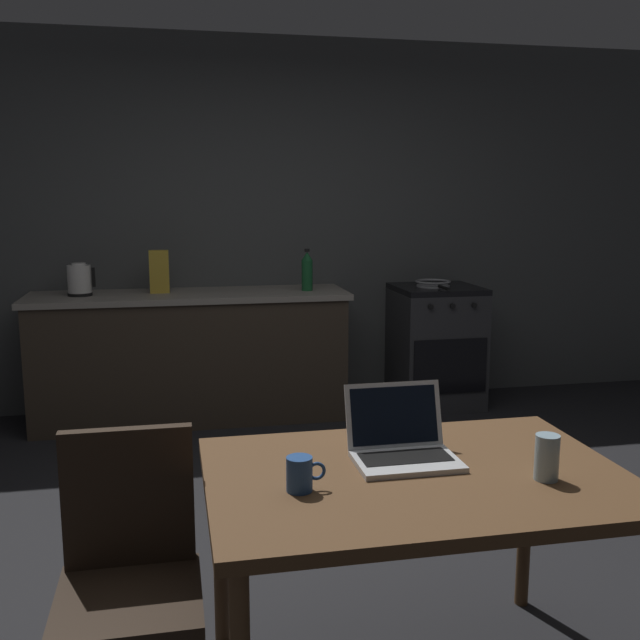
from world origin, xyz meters
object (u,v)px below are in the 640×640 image
(dining_table, at_px, (415,493))
(coffee_mug, at_px, (300,474))
(electric_kettle, at_px, (80,280))
(cereal_box, at_px, (159,272))
(chair, at_px, (129,566))
(bottle, at_px, (307,271))
(frying_pan, at_px, (433,283))
(drinking_glass, at_px, (547,457))
(stove_oven, at_px, (435,346))
(laptop, at_px, (404,446))

(dining_table, height_order, coffee_mug, coffee_mug)
(electric_kettle, height_order, cereal_box, cereal_box)
(chair, xyz_separation_m, bottle, (1.07, 2.96, 0.52))
(frying_pan, xyz_separation_m, drinking_glass, (-0.81, -3.13, -0.12))
(coffee_mug, bearing_deg, chair, 170.25)
(dining_table, relative_size, drinking_glass, 9.30)
(chair, relative_size, drinking_glass, 6.49)
(dining_table, distance_m, frying_pan, 3.22)
(bottle, height_order, cereal_box, same)
(electric_kettle, distance_m, frying_pan, 2.47)
(electric_kettle, height_order, drinking_glass, electric_kettle)
(dining_table, relative_size, coffee_mug, 11.13)
(stove_oven, distance_m, frying_pan, 0.47)
(electric_kettle, bearing_deg, drinking_glass, -62.31)
(stove_oven, xyz_separation_m, frying_pan, (-0.04, -0.03, 0.47))
(dining_table, relative_size, frying_pan, 2.93)
(chair, distance_m, cereal_box, 3.08)
(coffee_mug, distance_m, cereal_box, 3.15)
(stove_oven, bearing_deg, laptop, -112.49)
(laptop, bearing_deg, frying_pan, 80.89)
(laptop, height_order, drinking_glass, laptop)
(cereal_box, bearing_deg, chair, -91.22)
(drinking_glass, bearing_deg, bottle, 92.42)
(laptop, distance_m, drinking_glass, 0.43)
(laptop, height_order, coffee_mug, laptop)
(dining_table, relative_size, cereal_box, 4.32)
(chair, bearing_deg, stove_oven, 67.03)
(stove_oven, xyz_separation_m, bottle, (-0.98, -0.05, 0.58))
(frying_pan, distance_m, coffee_mug, 3.43)
(chair, distance_m, frying_pan, 3.62)
(stove_oven, bearing_deg, chair, -124.29)
(dining_table, relative_size, laptop, 3.94)
(dining_table, xyz_separation_m, laptop, (-0.00, 0.11, 0.11))
(dining_table, height_order, electric_kettle, electric_kettle)
(coffee_mug, height_order, cereal_box, cereal_box)
(laptop, height_order, cereal_box, cereal_box)
(chair, bearing_deg, dining_table, 10.60)
(stove_oven, bearing_deg, bottle, -177.22)
(stove_oven, distance_m, bottle, 1.14)
(dining_table, bearing_deg, chair, 179.28)
(bottle, xyz_separation_m, frying_pan, (0.94, 0.02, -0.11))
(stove_oven, height_order, bottle, bottle)
(stove_oven, height_order, coffee_mug, stove_oven)
(stove_oven, bearing_deg, cereal_box, 179.35)
(stove_oven, xyz_separation_m, electric_kettle, (-2.50, 0.00, 0.55))
(electric_kettle, distance_m, bottle, 1.53)
(bottle, distance_m, frying_pan, 0.95)
(electric_kettle, bearing_deg, frying_pan, -0.66)
(electric_kettle, bearing_deg, coffee_mug, -73.17)
(bottle, xyz_separation_m, cereal_box, (-1.01, 0.07, 0.01))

